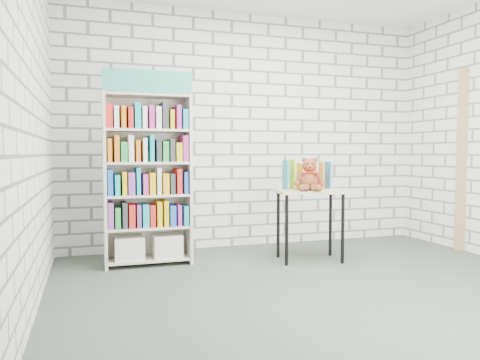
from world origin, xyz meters
name	(u,v)px	position (x,y,z in m)	size (l,w,h in m)	color
ground	(329,290)	(0.00, 0.00, 0.00)	(4.50, 4.50, 0.00)	#3D453A
room_shell	(332,72)	(0.00, 0.00, 1.78)	(4.52, 4.02, 2.81)	silver
bookshelf	(147,178)	(-1.32, 1.36, 0.88)	(0.86, 0.33, 1.93)	beige
display_table	(310,200)	(0.32, 1.01, 0.64)	(0.77, 0.59, 0.75)	tan
table_books	(307,175)	(0.34, 1.13, 0.89)	(0.51, 0.29, 0.29)	teal
teddy_bear	(310,177)	(0.27, 0.92, 0.88)	(0.32, 0.31, 0.34)	brown
door_trim	(462,160)	(2.23, 0.95, 1.05)	(0.05, 0.12, 2.10)	tan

